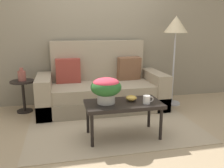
{
  "coord_description": "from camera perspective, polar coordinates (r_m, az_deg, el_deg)",
  "views": [
    {
      "loc": [
        -0.73,
        -3.31,
        1.41
      ],
      "look_at": [
        0.03,
        0.08,
        0.58
      ],
      "focal_mm": 38.27,
      "sensor_mm": 36.0,
      "label": 1
    }
  ],
  "objects": [
    {
      "name": "coffee_mug",
      "position": [
        3.04,
        8.33,
        -3.69
      ],
      "size": [
        0.14,
        0.09,
        0.1
      ],
      "color": "white",
      "rests_on": "coffee_table"
    },
    {
      "name": "table_vase",
      "position": [
        4.22,
        -20.73,
        1.93
      ],
      "size": [
        0.13,
        0.13,
        0.22
      ],
      "color": "#934C42",
      "rests_on": "side_table"
    },
    {
      "name": "floor_lamp",
      "position": [
        4.45,
        14.98,
        12.4
      ],
      "size": [
        0.42,
        0.42,
        1.61
      ],
      "color": "#B2B2B7",
      "rests_on": "ground"
    },
    {
      "name": "potted_plant",
      "position": [
        2.99,
        -1.43,
        -0.83
      ],
      "size": [
        0.39,
        0.39,
        0.33
      ],
      "color": "#B7B2A8",
      "rests_on": "coffee_table"
    },
    {
      "name": "coffee_table",
      "position": [
        3.09,
        2.73,
        -5.28
      ],
      "size": [
        0.98,
        0.51,
        0.47
      ],
      "color": "black",
      "rests_on": "ground"
    },
    {
      "name": "ground_plane",
      "position": [
        3.67,
        -0.11,
        -9.22
      ],
      "size": [
        14.0,
        14.0,
        0.0
      ],
      "primitive_type": "plane",
      "color": "tan"
    },
    {
      "name": "wall_back",
      "position": [
        4.59,
        -3.54,
        13.38
      ],
      "size": [
        6.4,
        0.12,
        2.82
      ],
      "primitive_type": "cube",
      "color": "gray",
      "rests_on": "ground"
    },
    {
      "name": "area_rug",
      "position": [
        3.67,
        -0.12,
        -9.13
      ],
      "size": [
        2.42,
        1.92,
        0.01
      ],
      "primitive_type": "cube",
      "color": "tan",
      "rests_on": "ground"
    },
    {
      "name": "couch",
      "position": [
        4.24,
        -2.6,
        -1.2
      ],
      "size": [
        2.18,
        0.94,
        1.18
      ],
      "color": "gray",
      "rests_on": "ground"
    },
    {
      "name": "side_table",
      "position": [
        4.28,
        -20.46,
        -1.44
      ],
      "size": [
        0.4,
        0.4,
        0.55
      ],
      "color": "black",
      "rests_on": "ground"
    },
    {
      "name": "snack_bowl",
      "position": [
        3.13,
        4.62,
        -3.35
      ],
      "size": [
        0.14,
        0.14,
        0.07
      ],
      "color": "gold",
      "rests_on": "coffee_table"
    }
  ]
}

